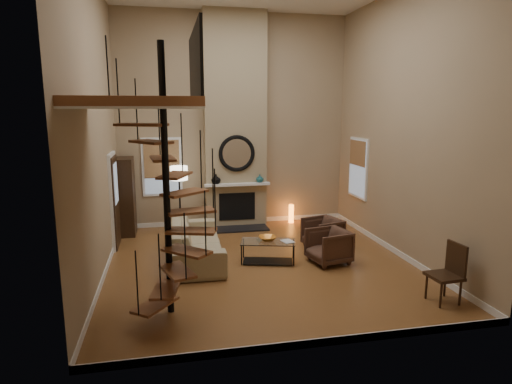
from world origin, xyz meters
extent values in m
cube|color=#9A6431|center=(0.00, 0.00, -0.01)|extent=(6.00, 6.50, 0.01)
cube|color=tan|center=(0.00, 3.25, 2.75)|extent=(6.00, 0.02, 5.50)
cube|color=tan|center=(0.00, -3.25, 2.75)|extent=(6.00, 0.02, 5.50)
cube|color=tan|center=(-3.00, 0.00, 2.75)|extent=(0.02, 6.50, 5.50)
cube|color=tan|center=(3.00, 0.00, 2.75)|extent=(0.02, 6.50, 5.50)
cube|color=white|center=(0.00, 3.24, 0.06)|extent=(6.00, 0.02, 0.12)
cube|color=white|center=(0.00, -3.24, 0.06)|extent=(6.00, 0.02, 0.12)
cube|color=white|center=(-2.99, 0.00, 0.06)|extent=(0.02, 6.50, 0.12)
cube|color=white|center=(2.99, 0.00, 0.06)|extent=(0.02, 6.50, 0.12)
cube|color=#998664|center=(0.00, 3.06, 2.75)|extent=(1.60, 0.38, 5.50)
cube|color=black|center=(0.00, 2.57, 0.02)|extent=(1.50, 0.60, 0.04)
cube|color=black|center=(0.00, 2.86, 0.55)|extent=(0.95, 0.02, 0.72)
cube|color=white|center=(0.00, 2.78, 1.15)|extent=(1.70, 0.18, 0.06)
torus|color=black|center=(0.00, 2.84, 1.95)|extent=(0.94, 0.10, 0.94)
cylinder|color=white|center=(0.00, 2.85, 1.95)|extent=(0.80, 0.01, 0.80)
imported|color=black|center=(-0.55, 2.82, 1.30)|extent=(0.24, 0.24, 0.25)
imported|color=#195258|center=(0.60, 2.82, 1.28)|extent=(0.20, 0.20, 0.21)
cube|color=white|center=(-1.90, 3.23, 1.60)|extent=(1.02, 0.04, 1.52)
cube|color=#8C9EB2|center=(-1.90, 3.21, 1.60)|extent=(0.90, 0.01, 1.40)
cube|color=#A37749|center=(-1.90, 3.19, 1.81)|extent=(0.90, 0.01, 0.98)
cube|color=white|center=(2.98, 2.00, 1.60)|extent=(0.04, 1.02, 1.52)
cube|color=#8C9EB2|center=(2.96, 2.00, 1.60)|extent=(0.01, 0.90, 1.40)
cube|color=#A37749|center=(2.94, 2.00, 1.98)|extent=(0.01, 0.90, 0.63)
cube|color=white|center=(-2.97, 1.80, 1.05)|extent=(0.06, 1.05, 2.16)
cube|color=#301D10|center=(-2.94, 1.80, 1.02)|extent=(0.05, 0.90, 2.05)
cube|color=#8C9EB2|center=(-2.90, 1.80, 1.45)|extent=(0.01, 0.60, 0.90)
cube|color=brown|center=(-2.15, -1.80, 3.18)|extent=(1.70, 2.20, 0.12)
cube|color=white|center=(-2.15, -1.80, 3.10)|extent=(1.70, 2.20, 0.03)
cube|color=black|center=(-1.33, -1.80, 3.71)|extent=(0.04, 2.20, 0.94)
cylinder|color=black|center=(-1.80, -1.80, 2.01)|extent=(0.10, 0.10, 4.02)
cube|color=brown|center=(-2.02, -2.08, 0.26)|extent=(0.71, 0.78, 0.04)
cylinder|color=black|center=(-2.24, -2.37, 0.73)|extent=(0.02, 0.02, 0.94)
cube|color=brown|center=(-1.86, -2.15, 0.52)|extent=(0.46, 0.77, 0.04)
cylinder|color=black|center=(-1.93, -2.51, 0.99)|extent=(0.02, 0.02, 0.94)
cube|color=brown|center=(-1.69, -2.14, 0.78)|extent=(0.55, 0.79, 0.04)
cylinder|color=black|center=(-1.58, -2.48, 1.25)|extent=(0.02, 0.02, 0.94)
cube|color=brown|center=(-1.54, -2.05, 1.04)|extent=(0.75, 0.74, 0.04)
cylinder|color=black|center=(-1.28, -2.30, 1.51)|extent=(0.02, 0.02, 0.94)
cube|color=brown|center=(-1.45, -1.90, 1.30)|extent=(0.79, 0.53, 0.04)
cylinder|color=black|center=(-1.11, -2.00, 1.77)|extent=(0.02, 0.02, 0.94)
cube|color=brown|center=(-1.45, -1.73, 1.56)|extent=(0.77, 0.48, 0.04)
cylinder|color=black|center=(-1.10, -1.65, 2.03)|extent=(0.02, 0.02, 0.94)
cube|color=brown|center=(-1.52, -1.57, 1.82)|extent=(0.77, 0.72, 0.04)
cylinder|color=black|center=(-1.25, -1.34, 2.29)|extent=(0.02, 0.02, 0.94)
cube|color=brown|center=(-1.67, -1.47, 2.08)|extent=(0.58, 0.79, 0.04)
cylinder|color=black|center=(-1.53, -1.13, 2.55)|extent=(0.02, 0.02, 0.94)
cube|color=brown|center=(-1.84, -1.44, 2.34)|extent=(0.41, 0.75, 0.04)
cylinder|color=black|center=(-1.88, -1.08, 2.81)|extent=(0.02, 0.02, 0.94)
cube|color=brown|center=(-2.00, -1.50, 2.60)|extent=(0.68, 0.79, 0.04)
cylinder|color=black|center=(-2.20, -1.20, 3.07)|extent=(0.02, 0.02, 0.94)
cube|color=brown|center=(-2.12, -1.63, 2.86)|extent=(0.80, 0.64, 0.04)
cylinder|color=black|center=(-2.44, -1.46, 3.33)|extent=(0.02, 0.02, 0.94)
cube|color=brown|center=(-2.16, -1.80, 3.12)|extent=(0.72, 0.34, 0.04)
cylinder|color=black|center=(-2.52, -1.80, 3.59)|extent=(0.02, 0.02, 0.94)
cube|color=#301D10|center=(-2.79, 2.77, 0.95)|extent=(0.40, 0.85, 1.91)
imported|color=tan|center=(-1.25, 0.53, 0.40)|extent=(1.08, 2.60, 0.75)
imported|color=#492E21|center=(1.64, 0.69, 0.35)|extent=(0.92, 0.90, 0.68)
imported|color=#492E21|center=(1.43, -0.24, 0.35)|extent=(0.89, 0.87, 0.69)
cube|color=silver|center=(0.17, 0.02, 0.44)|extent=(1.19, 0.81, 0.02)
cube|color=black|center=(0.17, 0.02, 0.03)|extent=(1.08, 0.70, 0.01)
cylinder|color=black|center=(-0.39, -0.06, 0.22)|extent=(0.03, 0.03, 0.40)
cylinder|color=black|center=(0.61, -0.33, 0.22)|extent=(0.03, 0.03, 0.40)
cylinder|color=black|center=(-0.28, 0.37, 0.22)|extent=(0.03, 0.03, 0.40)
cylinder|color=black|center=(0.73, 0.10, 0.22)|extent=(0.03, 0.03, 0.40)
imported|color=orange|center=(0.17, 0.07, 0.50)|extent=(0.35, 0.35, 0.09)
imported|color=gray|center=(0.52, -0.13, 0.46)|extent=(0.27, 0.32, 0.03)
cylinder|color=black|center=(-1.50, 2.39, 0.01)|extent=(0.38, 0.38, 0.03)
cylinder|color=black|center=(-1.50, 2.39, 0.80)|extent=(0.04, 0.04, 1.62)
cylinder|color=#F2E5C6|center=(-1.50, 2.39, 1.55)|extent=(0.42, 0.42, 0.33)
cylinder|color=orange|center=(1.52, 2.98, 0.25)|extent=(0.14, 0.14, 0.49)
cube|color=#301D10|center=(2.53, -2.35, 0.44)|extent=(0.50, 0.50, 0.05)
cube|color=#301D10|center=(2.73, -2.34, 0.70)|extent=(0.07, 0.45, 0.56)
cylinder|color=#301D10|center=(2.36, -2.54, 0.21)|extent=(0.04, 0.04, 0.45)
cylinder|color=#301D10|center=(2.72, -2.52, 0.21)|extent=(0.04, 0.04, 0.45)
cylinder|color=#301D10|center=(2.33, -2.18, 0.21)|extent=(0.04, 0.04, 0.45)
cylinder|color=#301D10|center=(2.69, -2.16, 0.21)|extent=(0.04, 0.04, 0.45)
camera|label=1|loc=(-1.78, -8.25, 3.10)|focal=30.72mm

